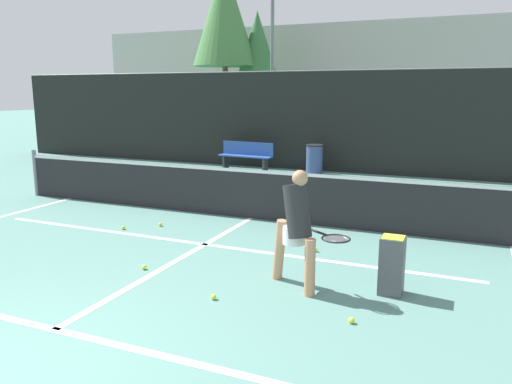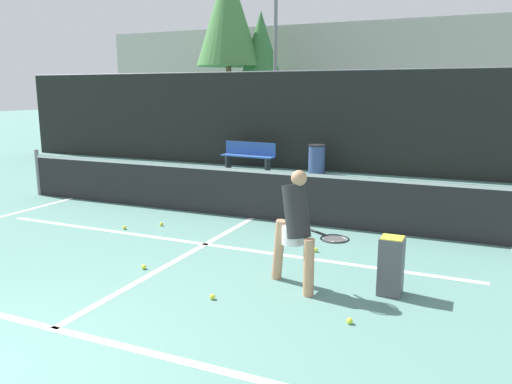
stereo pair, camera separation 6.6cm
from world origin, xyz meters
name	(u,v)px [view 2 (the right image)]	position (x,y,z in m)	size (l,w,h in m)	color
court_baseline_near	(53,329)	(0.00, 1.18, 0.00)	(11.00, 0.10, 0.01)	white
court_service_line	(205,244)	(0.00, 4.34, 0.00)	(8.25, 0.10, 0.01)	white
court_center_mark	(183,257)	(0.00, 3.67, 0.00)	(0.10, 4.98, 0.01)	white
net	(252,192)	(0.00, 6.16, 0.51)	(11.09, 0.09, 1.07)	slate
fence_back	(338,122)	(0.00, 12.36, 1.50)	(24.00, 0.06, 3.02)	black
player_practicing	(296,225)	(1.91, 3.21, 0.81)	(1.17, 0.62, 1.49)	tan
tennis_ball_scattered_0	(161,224)	(-1.28, 4.99, 0.03)	(0.07, 0.07, 0.07)	#D1E033
tennis_ball_scattered_3	(350,321)	(2.76, 2.53, 0.03)	(0.07, 0.07, 0.07)	#D1E033
tennis_ball_scattered_4	(124,227)	(-1.75, 4.54, 0.03)	(0.07, 0.07, 0.07)	#D1E033
tennis_ball_scattered_5	(144,267)	(-0.21, 3.01, 0.03)	(0.07, 0.07, 0.07)	#D1E033
tennis_ball_scattered_6	(212,297)	(1.14, 2.50, 0.03)	(0.07, 0.07, 0.07)	#D1E033
tennis_ball_scattered_7	(316,250)	(1.72, 4.68, 0.03)	(0.07, 0.07, 0.07)	#D1E033
ball_hopper	(391,264)	(3.01, 3.51, 0.37)	(0.28, 0.28, 0.71)	#4C4C51
courtside_bench	(249,155)	(-2.57, 11.58, 0.47)	(1.77, 0.52, 0.86)	#2D519E
trash_bin	(317,159)	(-0.43, 11.73, 0.43)	(0.51, 0.51, 0.86)	#384C7F
parked_car	(258,134)	(-4.48, 16.65, 0.65)	(1.77, 4.00, 1.54)	black
floodlight_mast	(276,30)	(-4.23, 17.94, 4.91)	(1.10, 0.24, 7.60)	slate
tree_west	(261,49)	(-6.75, 22.25, 4.53)	(2.42, 2.42, 6.44)	brown
tree_mid	(228,15)	(-8.23, 21.44, 6.22)	(3.30, 3.30, 8.81)	brown
building_far	(403,80)	(0.00, 25.88, 3.00)	(36.00, 2.40, 5.99)	#B2ADA3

